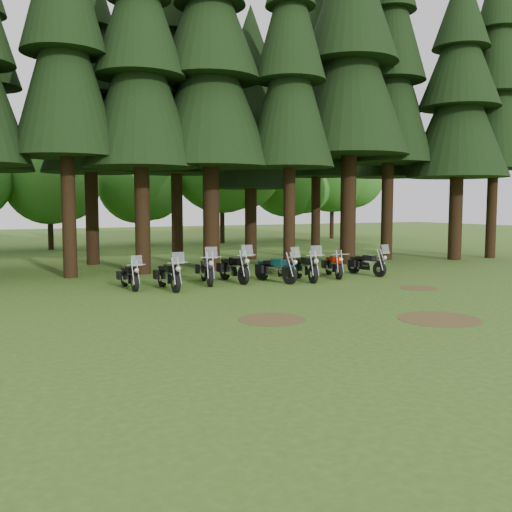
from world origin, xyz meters
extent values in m
plane|color=#335819|center=(0.00, 0.00, 0.00)|extent=(120.00, 120.00, 0.00)
cylinder|color=black|center=(-6.29, 9.51, 2.99)|extent=(0.58, 0.58, 5.99)
cone|color=black|center=(-6.29, 9.51, 8.73)|extent=(4.32, 4.32, 7.49)
cylinder|color=black|center=(-3.21, 9.40, 2.78)|extent=(0.66, 0.66, 5.57)
cone|color=black|center=(-3.21, 9.40, 8.12)|extent=(4.95, 4.95, 6.96)
cone|color=black|center=(-3.21, 9.40, 11.40)|extent=(3.96, 3.96, 5.87)
cylinder|color=black|center=(0.07, 9.44, 2.85)|extent=(0.77, 0.77, 5.70)
cone|color=black|center=(0.07, 9.44, 8.31)|extent=(5.81, 5.81, 7.12)
cone|color=black|center=(0.07, 9.44, 11.67)|extent=(4.65, 4.65, 6.01)
cylinder|color=black|center=(3.43, 8.02, 2.85)|extent=(0.55, 0.55, 5.71)
cone|color=black|center=(3.43, 8.02, 8.32)|extent=(4.15, 4.15, 7.14)
cone|color=black|center=(3.43, 8.02, 11.69)|extent=(3.32, 3.32, 6.03)
cylinder|color=black|center=(7.37, 8.76, 3.31)|extent=(0.80, 0.80, 6.62)
cone|color=black|center=(7.37, 8.76, 9.65)|extent=(5.98, 5.98, 8.27)
cylinder|color=black|center=(10.62, 9.61, 3.17)|extent=(0.64, 0.64, 6.35)
cone|color=black|center=(10.62, 9.61, 9.26)|extent=(4.79, 4.79, 7.93)
cone|color=black|center=(10.62, 9.61, 13.00)|extent=(3.84, 3.84, 6.70)
cylinder|color=black|center=(13.94, 7.83, 2.71)|extent=(0.72, 0.72, 5.41)
cone|color=black|center=(13.94, 7.83, 7.90)|extent=(5.44, 5.44, 6.77)
cone|color=black|center=(13.94, 7.83, 11.09)|extent=(4.35, 4.35, 5.71)
cone|color=black|center=(13.94, 7.83, 13.63)|extent=(3.04, 3.04, 4.51)
cylinder|color=black|center=(16.52, 7.63, 3.01)|extent=(0.57, 0.57, 6.03)
cone|color=black|center=(16.52, 7.63, 8.79)|extent=(4.25, 4.25, 7.54)
cone|color=black|center=(16.52, 7.63, 12.35)|extent=(3.40, 3.40, 6.36)
cylinder|color=black|center=(-4.38, 14.40, 2.78)|extent=(0.65, 0.65, 5.55)
cone|color=black|center=(-4.38, 14.40, 8.10)|extent=(4.85, 4.85, 6.94)
cone|color=black|center=(-4.38, 14.40, 11.38)|extent=(3.88, 3.88, 5.86)
cylinder|color=black|center=(-0.37, 12.94, 2.76)|extent=(0.58, 0.58, 5.52)
cone|color=black|center=(-0.37, 12.94, 8.05)|extent=(4.35, 4.35, 6.90)
cone|color=black|center=(-0.37, 12.94, 11.31)|extent=(3.48, 3.48, 5.83)
cylinder|color=black|center=(4.04, 13.25, 2.35)|extent=(0.66, 0.66, 4.70)
cone|color=black|center=(4.04, 13.25, 6.85)|extent=(4.94, 4.94, 5.87)
cone|color=black|center=(4.04, 13.25, 9.62)|extent=(3.95, 3.95, 4.96)
cone|color=black|center=(4.04, 13.25, 11.82)|extent=(2.77, 2.77, 3.91)
cylinder|color=black|center=(8.07, 12.86, 2.78)|extent=(0.53, 0.53, 5.56)
cone|color=black|center=(8.07, 12.86, 8.11)|extent=(3.94, 3.94, 6.95)
cone|color=black|center=(8.07, 12.86, 11.40)|extent=(3.15, 3.15, 5.87)
cone|color=black|center=(8.07, 12.86, 14.01)|extent=(2.21, 2.21, 4.64)
cylinder|color=black|center=(13.36, 12.79, 2.82)|extent=(0.61, 0.61, 5.65)
cone|color=black|center=(13.36, 12.79, 8.24)|extent=(4.59, 4.59, 7.06)
cone|color=black|center=(13.36, 12.79, 11.57)|extent=(3.67, 3.67, 5.96)
cone|color=black|center=(13.36, 12.79, 14.23)|extent=(2.57, 2.57, 4.71)
cylinder|color=black|center=(-4.99, 25.31, 1.27)|extent=(0.36, 0.36, 2.55)
sphere|color=#2B6B20|center=(-4.99, 25.31, 4.67)|extent=(5.95, 5.95, 5.95)
sphere|color=#2B6B20|center=(-3.97, 24.63, 4.08)|extent=(4.25, 4.25, 4.25)
cylinder|color=black|center=(1.32, 26.50, 1.23)|extent=(0.36, 0.36, 2.47)
sphere|color=#2B6B20|center=(1.32, 26.50, 4.53)|extent=(5.76, 5.76, 5.76)
sphere|color=#2B6B20|center=(2.30, 25.84, 3.95)|extent=(4.12, 4.12, 4.12)
cylinder|color=black|center=(7.92, 25.96, 1.76)|extent=(0.36, 0.36, 3.52)
sphere|color=#2B6B20|center=(7.92, 25.96, 6.45)|extent=(8.21, 8.21, 8.21)
sphere|color=#2B6B20|center=(9.33, 25.02, 5.63)|extent=(5.87, 5.87, 5.87)
cylinder|color=black|center=(14.54, 27.22, 1.47)|extent=(0.36, 0.36, 2.94)
sphere|color=#2B6B20|center=(14.54, 27.22, 5.39)|extent=(6.86, 6.86, 6.86)
sphere|color=#2B6B20|center=(15.72, 26.43, 4.70)|extent=(4.90, 4.90, 4.90)
cylinder|color=black|center=(19.09, 27.08, 1.76)|extent=(0.36, 0.36, 3.52)
sphere|color=#2B6B20|center=(19.09, 27.08, 6.45)|extent=(8.20, 8.20, 8.20)
sphere|color=#2B6B20|center=(20.49, 26.14, 5.62)|extent=(5.86, 5.86, 5.86)
cylinder|color=#4C3D1E|center=(-3.00, -2.00, 0.01)|extent=(1.80, 1.80, 0.01)
cylinder|color=#4C3D1E|center=(4.50, 0.50, 0.01)|extent=(1.40, 1.40, 0.01)
cylinder|color=#4C3D1E|center=(1.00, -4.00, 0.01)|extent=(2.20, 2.20, 0.01)
cylinder|color=black|center=(-4.93, 4.47, 0.30)|extent=(0.13, 0.60, 0.60)
cylinder|color=black|center=(-4.94, 5.89, 0.30)|extent=(0.13, 0.60, 0.60)
cube|color=silver|center=(-4.93, 5.23, 0.38)|extent=(0.26, 0.64, 0.31)
cube|color=black|center=(-4.93, 5.02, 0.71)|extent=(0.28, 0.50, 0.22)
cube|color=black|center=(-4.93, 5.44, 0.68)|extent=(0.28, 0.50, 0.11)
cube|color=silver|center=(-4.93, 4.20, 1.12)|extent=(0.38, 0.12, 0.36)
cylinder|color=black|center=(-3.73, 3.59, 0.33)|extent=(0.15, 0.67, 0.67)
cylinder|color=black|center=(-3.72, 5.16, 0.33)|extent=(0.15, 0.67, 0.67)
cube|color=silver|center=(-3.72, 4.43, 0.43)|extent=(0.29, 0.71, 0.34)
cube|color=black|center=(-3.73, 4.20, 0.79)|extent=(0.31, 0.56, 0.24)
cube|color=black|center=(-3.72, 4.66, 0.75)|extent=(0.31, 0.56, 0.12)
cube|color=silver|center=(-3.73, 3.29, 1.23)|extent=(0.43, 0.13, 0.40)
cylinder|color=black|center=(-2.12, 4.37, 0.35)|extent=(0.31, 0.72, 0.70)
cylinder|color=black|center=(-1.73, 5.97, 0.35)|extent=(0.31, 0.72, 0.70)
cube|color=silver|center=(-1.91, 5.23, 0.45)|extent=(0.47, 0.79, 0.36)
cube|color=#222228|center=(-1.97, 4.99, 0.83)|extent=(0.45, 0.64, 0.26)
cube|color=black|center=(-1.85, 5.46, 0.79)|extent=(0.45, 0.64, 0.13)
cube|color=silver|center=(-2.20, 4.06, 1.30)|extent=(0.47, 0.24, 0.42)
cylinder|color=black|center=(-0.78, 4.28, 0.36)|extent=(0.16, 0.72, 0.72)
cylinder|color=black|center=(-0.81, 5.97, 0.36)|extent=(0.16, 0.72, 0.72)
cube|color=silver|center=(-0.80, 5.18, 0.46)|extent=(0.32, 0.76, 0.37)
cube|color=black|center=(-0.79, 4.93, 0.85)|extent=(0.33, 0.60, 0.26)
cube|color=black|center=(-0.80, 5.43, 0.80)|extent=(0.33, 0.60, 0.13)
cube|color=silver|center=(-0.78, 3.96, 1.32)|extent=(0.46, 0.14, 0.43)
cylinder|color=black|center=(0.83, 3.56, 0.34)|extent=(0.31, 0.69, 0.68)
cylinder|color=black|center=(0.43, 5.10, 0.34)|extent=(0.31, 0.69, 0.68)
cube|color=silver|center=(0.62, 4.38, 0.43)|extent=(0.46, 0.77, 0.35)
cube|color=#104D60|center=(0.68, 4.15, 0.80)|extent=(0.44, 0.62, 0.25)
cube|color=black|center=(0.56, 4.61, 0.76)|extent=(0.44, 0.62, 0.12)
cube|color=silver|center=(0.91, 3.26, 1.25)|extent=(0.45, 0.23, 0.40)
cylinder|color=black|center=(1.78, 3.38, 0.35)|extent=(0.27, 0.71, 0.69)
cylinder|color=black|center=(2.07, 4.98, 0.35)|extent=(0.27, 0.71, 0.69)
cube|color=silver|center=(1.94, 4.23, 0.44)|extent=(0.42, 0.78, 0.36)
cube|color=black|center=(1.89, 3.99, 0.82)|extent=(0.42, 0.63, 0.25)
cube|color=black|center=(1.98, 4.47, 0.78)|extent=(0.42, 0.63, 0.13)
cube|color=silver|center=(1.72, 3.07, 1.28)|extent=(0.46, 0.21, 0.42)
cylinder|color=black|center=(3.32, 3.85, 0.33)|extent=(0.35, 0.67, 0.66)
cylinder|color=black|center=(3.83, 5.31, 0.33)|extent=(0.35, 0.67, 0.66)
cube|color=silver|center=(3.59, 4.62, 0.42)|extent=(0.49, 0.75, 0.34)
cube|color=#B71100|center=(3.52, 4.41, 0.78)|extent=(0.46, 0.62, 0.24)
cube|color=black|center=(3.67, 4.84, 0.74)|extent=(0.46, 0.62, 0.12)
cylinder|color=black|center=(5.32, 3.72, 0.32)|extent=(0.23, 0.66, 0.65)
cylinder|color=black|center=(5.10, 5.22, 0.32)|extent=(0.23, 0.66, 0.65)
cube|color=silver|center=(5.20, 4.52, 0.41)|extent=(0.37, 0.72, 0.33)
cube|color=black|center=(5.23, 4.30, 0.77)|extent=(0.37, 0.58, 0.24)
cube|color=black|center=(5.17, 4.74, 0.73)|extent=(0.37, 0.58, 0.12)
cube|color=silver|center=(5.36, 3.43, 1.20)|extent=(0.43, 0.18, 0.39)
camera|label=1|loc=(-10.20, -15.08, 3.06)|focal=40.00mm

